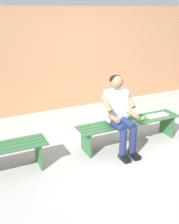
{
  "coord_description": "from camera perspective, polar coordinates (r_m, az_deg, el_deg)",
  "views": [
    {
      "loc": [
        2.41,
        3.43,
        2.19
      ],
      "look_at": [
        0.83,
        0.15,
        0.77
      ],
      "focal_mm": 43.0,
      "sensor_mm": 36.0,
      "label": 1
    }
  ],
  "objects": [
    {
      "name": "ground_plane",
      "position": [
        3.51,
        0.82,
        -17.78
      ],
      "size": [
        10.0,
        7.0,
        0.04
      ],
      "primitive_type": "cube",
      "color": "#9E9E99"
    },
    {
      "name": "bench_near",
      "position": [
        4.59,
        8.55,
        -2.92
      ],
      "size": [
        1.86,
        0.4,
        0.42
      ],
      "rotation": [
        0.0,
        0.0,
        -0.01
      ],
      "color": "#2D6038",
      "rests_on": "ground"
    },
    {
      "name": "apple",
      "position": [
        4.6,
        11.29,
        -1.31
      ],
      "size": [
        0.07,
        0.07,
        0.07
      ],
      "primitive_type": "sphere",
      "color": "#72B738",
      "rests_on": "bench_near"
    },
    {
      "name": "brick_wall",
      "position": [
        6.07,
        -7.08,
        10.93
      ],
      "size": [
        9.5,
        0.24,
        2.23
      ],
      "primitive_type": "cube",
      "color": "#B27A51",
      "rests_on": "ground"
    },
    {
      "name": "book_open",
      "position": [
        4.83,
        14.18,
        -0.74
      ],
      "size": [
        0.41,
        0.16,
        0.02
      ],
      "rotation": [
        0.0,
        0.0,
        -0.01
      ],
      "color": "white",
      "rests_on": "bench_near"
    },
    {
      "name": "person_seated",
      "position": [
        4.24,
        6.36,
        0.09
      ],
      "size": [
        0.5,
        0.69,
        1.23
      ],
      "color": "silver",
      "rests_on": "ground"
    }
  ]
}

